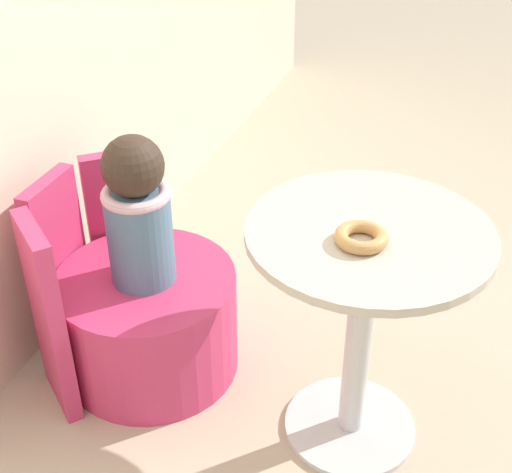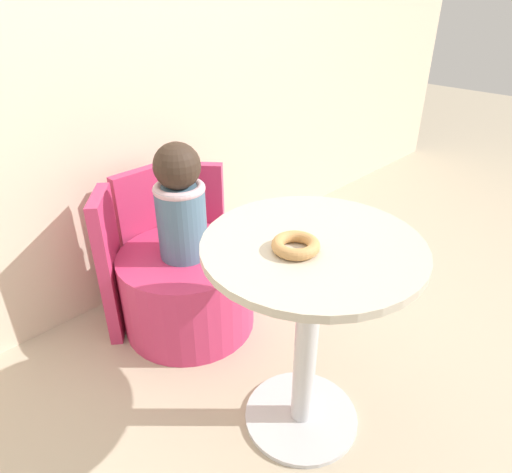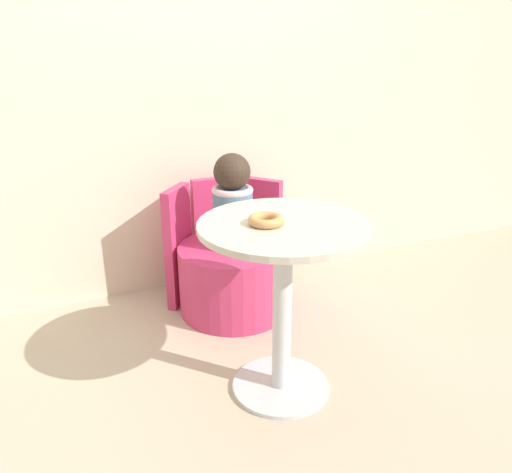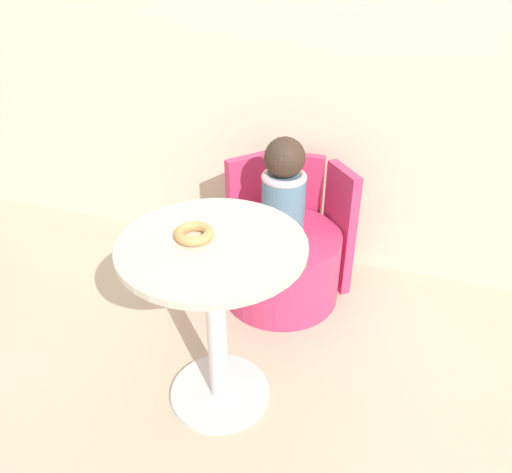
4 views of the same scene
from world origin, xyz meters
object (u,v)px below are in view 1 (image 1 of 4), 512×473
Objects in this scene: tub_chair at (149,321)px; child_figure at (138,212)px; donut at (362,237)px; round_table at (363,296)px.

tub_chair is 0.42m from child_figure.
tub_chair is at bearing -97.13° from child_figure.
donut is at bearing -100.00° from tub_chair.
round_table is 1.26× the size of tub_chair.
tub_chair is 4.33× the size of donut.
child_figure is at bearing 80.00° from donut.
child_figure is 3.64× the size of donut.
donut reaches higher than tub_chair.
tub_chair is (0.05, 0.70, -0.33)m from round_table.
round_table reaches higher than tub_chair.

